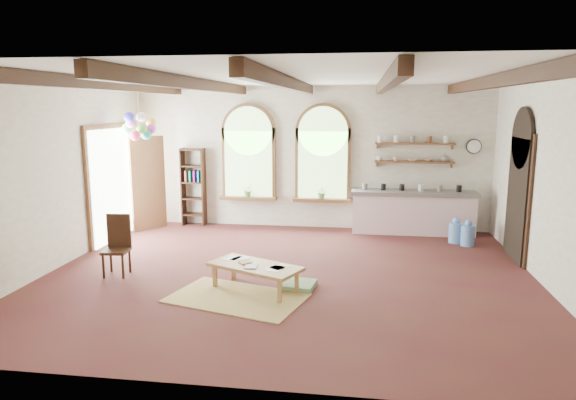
% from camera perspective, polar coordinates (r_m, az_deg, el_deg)
% --- Properties ---
extents(floor, '(8.00, 8.00, 0.00)m').
position_cam_1_polar(floor, '(8.58, 0.04, -8.32)').
color(floor, '#4D2620').
rests_on(floor, ground).
extents(ceiling_beams, '(6.20, 6.80, 0.18)m').
position_cam_1_polar(ceiling_beams, '(8.13, 0.05, 12.84)').
color(ceiling_beams, '#321910').
rests_on(ceiling_beams, ceiling).
extents(window_left, '(1.30, 0.28, 2.20)m').
position_cam_1_polar(window_left, '(11.80, -4.40, 4.92)').
color(window_left, brown).
rests_on(window_left, floor).
extents(window_right, '(1.30, 0.28, 2.20)m').
position_cam_1_polar(window_right, '(11.56, 3.89, 4.81)').
color(window_right, brown).
rests_on(window_right, floor).
extents(left_doorway, '(0.10, 1.90, 2.50)m').
position_cam_1_polar(left_doorway, '(11.20, -19.06, 1.59)').
color(left_doorway, brown).
rests_on(left_doorway, floor).
extents(right_doorway, '(0.10, 1.30, 2.40)m').
position_cam_1_polar(right_doorway, '(10.09, 24.13, 0.05)').
color(right_doorway, black).
rests_on(right_doorway, floor).
extents(kitchen_counter, '(2.68, 0.62, 0.94)m').
position_cam_1_polar(kitchen_counter, '(11.54, 13.69, -1.28)').
color(kitchen_counter, beige).
rests_on(kitchen_counter, floor).
extents(wall_shelf_lower, '(1.70, 0.24, 0.04)m').
position_cam_1_polar(wall_shelf_lower, '(11.55, 13.83, 4.12)').
color(wall_shelf_lower, brown).
rests_on(wall_shelf_lower, wall_back).
extents(wall_shelf_upper, '(1.70, 0.24, 0.04)m').
position_cam_1_polar(wall_shelf_upper, '(11.52, 13.92, 6.10)').
color(wall_shelf_upper, brown).
rests_on(wall_shelf_upper, wall_back).
extents(wall_clock, '(0.32, 0.04, 0.32)m').
position_cam_1_polar(wall_clock, '(11.78, 19.96, 5.63)').
color(wall_clock, black).
rests_on(wall_clock, wall_back).
extents(bookshelf, '(0.53, 0.32, 1.80)m').
position_cam_1_polar(bookshelf, '(12.14, -10.47, 1.44)').
color(bookshelf, '#321910').
rests_on(bookshelf, floor).
extents(coffee_table, '(1.54, 1.17, 0.40)m').
position_cam_1_polar(coffee_table, '(7.81, -3.68, -7.53)').
color(coffee_table, '#AA7C4D').
rests_on(coffee_table, floor).
extents(side_chair, '(0.43, 0.43, 1.00)m').
position_cam_1_polar(side_chair, '(8.96, -18.47, -6.13)').
color(side_chair, '#321910').
rests_on(side_chair, floor).
extents(floor_mat, '(2.15, 1.65, 0.02)m').
position_cam_1_polar(floor_mat, '(7.63, -5.73, -10.76)').
color(floor_mat, tan).
rests_on(floor_mat, floor).
extents(floor_cushion, '(0.55, 0.55, 0.08)m').
position_cam_1_polar(floor_cushion, '(8.00, 1.17, -9.43)').
color(floor_cushion, '#678A5F').
rests_on(floor_cushion, floor).
extents(water_jug_a, '(0.28, 0.28, 0.53)m').
position_cam_1_polar(water_jug_a, '(11.03, 18.13, -3.36)').
color(water_jug_a, '#628ED2').
rests_on(water_jug_a, floor).
extents(water_jug_b, '(0.27, 0.27, 0.53)m').
position_cam_1_polar(water_jug_b, '(10.87, 19.35, -3.63)').
color(water_jug_b, '#628ED2').
rests_on(water_jug_b, floor).
extents(balloon_cluster, '(0.72, 0.78, 1.14)m').
position_cam_1_polar(balloon_cluster, '(11.12, -16.21, 7.79)').
color(balloon_cluster, silver).
rests_on(balloon_cluster, floor).
extents(table_book, '(0.26, 0.28, 0.02)m').
position_cam_1_polar(table_book, '(7.90, -5.39, -6.92)').
color(table_book, olive).
rests_on(table_book, coffee_table).
extents(tablet, '(0.19, 0.26, 0.01)m').
position_cam_1_polar(tablet, '(7.72, -4.11, -7.34)').
color(tablet, black).
rests_on(tablet, coffee_table).
extents(potted_plant_left, '(0.27, 0.23, 0.30)m').
position_cam_1_polar(potted_plant_left, '(11.80, -4.46, 1.09)').
color(potted_plant_left, '#598C4C').
rests_on(potted_plant_left, window_left).
extents(potted_plant_right, '(0.27, 0.23, 0.30)m').
position_cam_1_polar(potted_plant_right, '(11.56, 3.80, 0.90)').
color(potted_plant_right, '#598C4C').
rests_on(potted_plant_right, window_right).
extents(shelf_cup_a, '(0.12, 0.10, 0.10)m').
position_cam_1_polar(shelf_cup_a, '(11.49, 10.12, 4.57)').
color(shelf_cup_a, white).
rests_on(shelf_cup_a, wall_shelf_lower).
extents(shelf_cup_b, '(0.10, 0.10, 0.09)m').
position_cam_1_polar(shelf_cup_b, '(11.51, 11.86, 4.51)').
color(shelf_cup_b, beige).
rests_on(shelf_cup_b, wall_shelf_lower).
extents(shelf_bowl_a, '(0.22, 0.22, 0.05)m').
position_cam_1_polar(shelf_bowl_a, '(11.54, 13.60, 4.36)').
color(shelf_bowl_a, beige).
rests_on(shelf_bowl_a, wall_shelf_lower).
extents(shelf_bowl_b, '(0.20, 0.20, 0.06)m').
position_cam_1_polar(shelf_bowl_b, '(11.58, 15.32, 4.32)').
color(shelf_bowl_b, '#8C664C').
rests_on(shelf_bowl_b, wall_shelf_lower).
extents(shelf_vase, '(0.18, 0.18, 0.19)m').
position_cam_1_polar(shelf_vase, '(11.62, 17.06, 4.57)').
color(shelf_vase, slate).
rests_on(shelf_vase, wall_shelf_lower).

